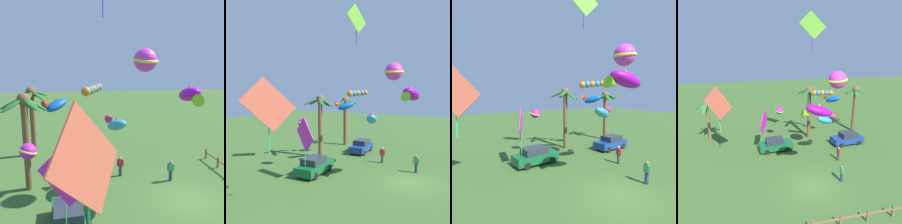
% 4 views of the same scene
% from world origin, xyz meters
% --- Properties ---
extents(ground_plane, '(120.00, 120.00, 0.00)m').
position_xyz_m(ground_plane, '(0.00, 0.00, 0.00)').
color(ground_plane, '#3D6028').
extents(palm_tree_0, '(3.15, 3.34, 6.89)m').
position_xyz_m(palm_tree_0, '(2.94, 10.52, 4.92)').
color(palm_tree_0, brown).
rests_on(palm_tree_0, ground).
extents(palm_tree_2, '(3.31, 3.16, 6.60)m').
position_xyz_m(palm_tree_2, '(9.83, 11.14, 4.68)').
color(palm_tree_2, brown).
rests_on(palm_tree_2, ground).
extents(parked_car_0, '(4.01, 1.96, 1.51)m').
position_xyz_m(parked_car_0, '(7.05, 7.41, 0.75)').
color(parked_car_0, navy).
rests_on(parked_car_0, ground).
extents(parked_car_1, '(4.03, 2.01, 1.51)m').
position_xyz_m(parked_car_1, '(-2.05, 7.66, 0.75)').
color(parked_car_1, '#145B2D').
rests_on(parked_car_1, ground).
extents(spectator_0, '(0.27, 0.55, 1.59)m').
position_xyz_m(spectator_0, '(4.14, 3.75, 0.81)').
color(spectator_0, '#38383D').
rests_on(spectator_0, ground).
extents(spectator_1, '(0.27, 0.55, 1.59)m').
position_xyz_m(spectator_1, '(2.78, 0.13, 0.81)').
color(spectator_1, '#2D3351').
rests_on(spectator_1, ground).
extents(kite_fish_0, '(2.52, 1.72, 1.38)m').
position_xyz_m(kite_fish_0, '(2.72, 4.34, 4.61)').
color(kite_fish_0, '#2F92C6').
extents(kite_fish_1, '(2.13, 2.25, 1.30)m').
position_xyz_m(kite_fish_1, '(5.21, 8.64, 5.65)').
color(kite_fish_1, blue).
extents(kite_ball_2, '(2.34, 2.34, 1.61)m').
position_xyz_m(kite_ball_2, '(2.82, 2.30, 8.98)').
color(kite_ball_2, '#EA35C3').
extents(kite_diamond_3, '(1.19, 2.60, 3.94)m').
position_xyz_m(kite_diamond_3, '(-3.29, 7.70, 3.58)').
color(kite_diamond_3, '#E320C8').
extents(kite_diamond_4, '(2.82, 2.06, 4.78)m').
position_xyz_m(kite_diamond_4, '(-7.95, 6.80, 6.23)').
color(kite_diamond_4, '#E05A41').
extents(kite_diamond_5, '(2.46, 0.77, 3.56)m').
position_xyz_m(kite_diamond_5, '(1.38, 5.36, 13.69)').
color(kite_diamond_5, '#6AB531').
extents(kite_fish_6, '(2.71, 1.28, 1.41)m').
position_xyz_m(kite_fish_6, '(0.21, 0.13, 6.90)').
color(kite_fish_6, '#A80DC7').
extents(kite_tube_7, '(2.08, 1.56, 0.71)m').
position_xyz_m(kite_tube_7, '(2.79, 5.98, 7.04)').
color(kite_tube_7, '#C7741D').
extents(kite_ball_8, '(1.30, 1.30, 0.89)m').
position_xyz_m(kite_ball_8, '(-1.13, 9.66, 4.26)').
color(kite_ball_8, '#C51FB1').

